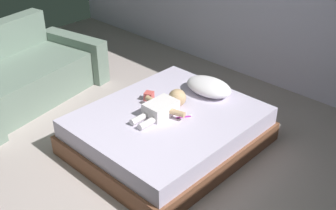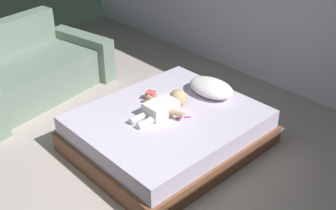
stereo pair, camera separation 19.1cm
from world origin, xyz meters
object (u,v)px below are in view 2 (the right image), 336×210
(baby, at_px, (165,106))
(toy_block, at_px, (151,96))
(pillow, at_px, (211,88))
(couch, at_px, (27,72))
(toothbrush, at_px, (184,117))
(bed, at_px, (168,131))

(baby, distance_m, toy_block, 0.30)
(baby, relative_size, toy_block, 5.74)
(pillow, height_order, toy_block, pillow)
(couch, bearing_deg, pillow, 28.52)
(pillow, distance_m, toy_block, 0.64)
(pillow, height_order, toothbrush, pillow)
(pillow, xyz_separation_m, toy_block, (-0.35, -0.53, -0.03))
(toy_block, bearing_deg, baby, -12.02)
(pillow, distance_m, couch, 2.28)
(baby, relative_size, toothbrush, 4.72)
(bed, distance_m, baby, 0.27)
(couch, relative_size, toy_block, 17.34)
(toothbrush, bearing_deg, pillow, 104.89)
(bed, relative_size, baby, 2.68)
(bed, distance_m, couch, 2.04)
(bed, relative_size, toy_block, 15.36)
(bed, relative_size, couch, 0.89)
(bed, distance_m, toy_block, 0.41)
(bed, relative_size, toothbrush, 12.64)
(pillow, xyz_separation_m, toothbrush, (0.14, -0.54, -0.07))
(pillow, height_order, couch, couch)
(toothbrush, relative_size, toy_block, 1.22)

